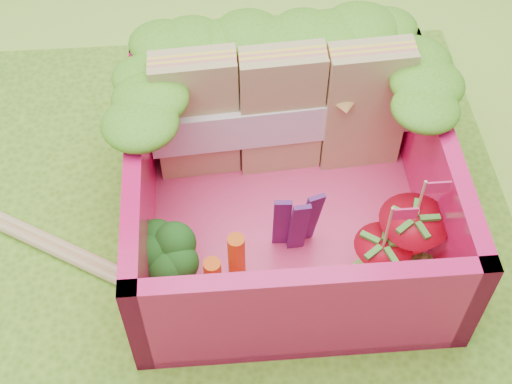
{
  "coord_description": "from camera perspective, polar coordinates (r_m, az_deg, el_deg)",
  "views": [
    {
      "loc": [
        -0.01,
        -1.88,
        2.61
      ],
      "look_at": [
        0.14,
        -0.01,
        0.28
      ],
      "focal_mm": 50.0,
      "sensor_mm": 36.0,
      "label": 1
    }
  ],
  "objects": [
    {
      "name": "carrot_sticks",
      "position": [
        2.85,
        -2.43,
        -6.22
      ],
      "size": [
        0.17,
        0.15,
        0.29
      ],
      "color": "orange",
      "rests_on": "bento_floor"
    },
    {
      "name": "strawberry_left",
      "position": [
        2.92,
        9.88,
        -5.45
      ],
      "size": [
        0.23,
        0.23,
        0.47
      ],
      "color": "red",
      "rests_on": "bento_floor"
    },
    {
      "name": "broccoli",
      "position": [
        2.87,
        -6.77,
        -4.81
      ],
      "size": [
        0.32,
        0.32,
        0.24
      ],
      "color": "#5C8D44",
      "rests_on": "bento_floor"
    },
    {
      "name": "ground",
      "position": [
        3.22,
        -2.46,
        -3.18
      ],
      "size": [
        14.0,
        14.0,
        0.0
      ],
      "primitive_type": "plane",
      "color": "#AADE3E",
      "rests_on": "ground"
    },
    {
      "name": "bento_floor",
      "position": [
        3.18,
        2.48,
        -2.39
      ],
      "size": [
        1.3,
        1.3,
        0.05
      ],
      "primitive_type": "cube",
      "color": "#EE3C77",
      "rests_on": "placemat"
    },
    {
      "name": "purple_wedges",
      "position": [
        2.91,
        3.29,
        -2.48
      ],
      "size": [
        0.19,
        0.07,
        0.38
      ],
      "color": "#4D1856",
      "rests_on": "bento_floor"
    },
    {
      "name": "placemat",
      "position": [
        3.21,
        -2.47,
        -3.03
      ],
      "size": [
        2.6,
        2.6,
        0.03
      ],
      "primitive_type": "cube",
      "color": "#5B9120",
      "rests_on": "ground"
    },
    {
      "name": "strawberry_right",
      "position": [
        2.98,
        12.13,
        -3.78
      ],
      "size": [
        0.28,
        0.28,
        0.52
      ],
      "color": "red",
      "rests_on": "bento_floor"
    },
    {
      "name": "bento_box",
      "position": [
        2.99,
        2.64,
        0.46
      ],
      "size": [
        1.3,
        1.3,
        0.55
      ],
      "color": "#DB1259",
      "rests_on": "placemat"
    },
    {
      "name": "lettuce_ruffle",
      "position": [
        3.08,
        1.93,
        11.17
      ],
      "size": [
        1.43,
        0.76,
        0.11
      ],
      "color": "#388E19",
      "rests_on": "bento_box"
    },
    {
      "name": "snap_peas",
      "position": [
        3.07,
        10.38,
        -4.99
      ],
      "size": [
        0.62,
        0.57,
        0.05
      ],
      "color": "#66BF3C",
      "rests_on": "bento_floor"
    },
    {
      "name": "sandwich_stack",
      "position": [
        3.16,
        2.11,
        6.45
      ],
      "size": [
        1.17,
        0.25,
        0.64
      ],
      "color": "tan",
      "rests_on": "bento_floor"
    }
  ]
}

